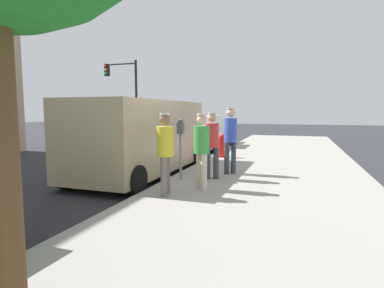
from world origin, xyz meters
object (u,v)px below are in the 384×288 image
(pedestrian_in_yellow, at_px, (165,149))
(parked_sedan_ahead, at_px, (205,133))
(pedestrian_in_green, at_px, (202,146))
(pedestrian_in_red, at_px, (212,141))
(traffic_light_corner, at_px, (125,86))
(parking_meter_near, at_px, (181,138))
(fire_hydrant, at_px, (222,146))
(pedestrian_in_blue, at_px, (230,136))
(parked_van, at_px, (142,136))

(pedestrian_in_yellow, relative_size, parked_sedan_ahead, 0.38)
(pedestrian_in_green, distance_m, pedestrian_in_red, 1.12)
(pedestrian_in_green, relative_size, traffic_light_corner, 0.32)
(parking_meter_near, relative_size, fire_hydrant, 1.77)
(pedestrian_in_yellow, height_order, fire_hydrant, pedestrian_in_yellow)
(pedestrian_in_yellow, distance_m, traffic_light_corner, 15.72)
(pedestrian_in_yellow, xyz_separation_m, fire_hydrant, (-0.14, 5.55, -0.54))
(pedestrian_in_blue, height_order, pedestrian_in_red, pedestrian_in_blue)
(parking_meter_near, xyz_separation_m, pedestrian_in_yellow, (0.24, -1.52, -0.08))
(pedestrian_in_blue, relative_size, parked_sedan_ahead, 0.41)
(pedestrian_in_blue, bearing_deg, fire_hydrant, 107.63)
(pedestrian_in_blue, bearing_deg, traffic_light_corner, 132.10)
(pedestrian_in_red, bearing_deg, parking_meter_near, -159.23)
(fire_hydrant, bearing_deg, pedestrian_in_yellow, -88.57)
(pedestrian_in_green, height_order, fire_hydrant, pedestrian_in_green)
(parked_sedan_ahead, relative_size, traffic_light_corner, 0.85)
(parked_van, relative_size, parked_sedan_ahead, 1.18)
(parked_sedan_ahead, bearing_deg, fire_hydrant, -65.32)
(pedestrian_in_blue, xyz_separation_m, parked_van, (-2.54, -0.28, -0.04))
(parked_van, distance_m, fire_hydrant, 3.65)
(parked_sedan_ahead, bearing_deg, parked_van, -88.37)
(pedestrian_in_green, xyz_separation_m, parked_van, (-2.30, 1.64, 0.06))
(parked_sedan_ahead, xyz_separation_m, fire_hydrant, (1.80, -3.92, -0.18))
(pedestrian_in_green, distance_m, fire_hydrant, 4.94)
(pedestrian_in_blue, bearing_deg, pedestrian_in_red, -110.76)
(pedestrian_in_red, bearing_deg, pedestrian_in_blue, 69.24)
(pedestrian_in_red, bearing_deg, parked_sedan_ahead, 107.61)
(pedestrian_in_green, bearing_deg, pedestrian_in_blue, 83.00)
(pedestrian_in_red, bearing_deg, pedestrian_in_yellow, -105.41)
(pedestrian_in_yellow, xyz_separation_m, traffic_light_corner, (-8.56, 12.96, 2.41))
(parking_meter_near, height_order, parked_sedan_ahead, parking_meter_near)
(parking_meter_near, relative_size, parked_sedan_ahead, 0.34)
(pedestrian_in_yellow, bearing_deg, parked_sedan_ahead, 101.59)
(parking_meter_near, distance_m, pedestrian_in_red, 0.79)
(parked_sedan_ahead, distance_m, fire_hydrant, 4.32)
(pedestrian_in_red, height_order, fire_hydrant, pedestrian_in_red)
(fire_hydrant, bearing_deg, parked_sedan_ahead, 114.68)
(parking_meter_near, distance_m, pedestrian_in_blue, 1.50)
(pedestrian_in_yellow, xyz_separation_m, parked_van, (-1.74, 2.32, 0.05))
(pedestrian_in_blue, bearing_deg, parked_sedan_ahead, 111.74)
(traffic_light_corner, distance_m, fire_hydrant, 11.60)
(pedestrian_in_yellow, height_order, parked_van, parked_van)
(fire_hydrant, bearing_deg, parking_meter_near, -91.42)
(parked_van, bearing_deg, pedestrian_in_red, -13.23)
(parking_meter_near, height_order, traffic_light_corner, traffic_light_corner)
(pedestrian_in_green, relative_size, parked_sedan_ahead, 0.38)
(parked_van, bearing_deg, pedestrian_in_green, -35.45)
(traffic_light_corner, bearing_deg, pedestrian_in_red, -50.94)
(fire_hydrant, bearing_deg, traffic_light_corner, 138.66)
(pedestrian_in_yellow, height_order, traffic_light_corner, traffic_light_corner)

